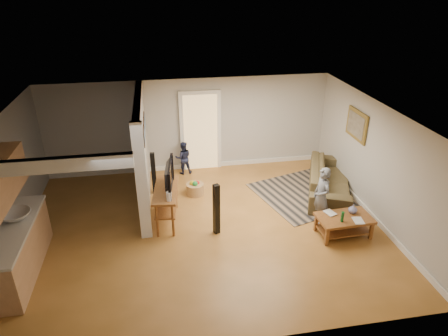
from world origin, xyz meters
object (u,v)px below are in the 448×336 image
Objects in this scene: child at (318,222)px; toy_basket at (195,188)px; tv_console at (167,192)px; speaker_right at (154,173)px; speaker_left at (216,209)px; sofa at (328,192)px; toddler at (184,173)px; coffee_table at (345,221)px.

toy_basket is at bearing -131.50° from child.
child is (2.53, -1.67, -0.16)m from toy_basket.
tv_console is at bearing -108.06° from child.
speaker_right is at bearing 166.53° from toy_basket.
speaker_left is 1.76m from toy_basket.
tv_console reaches higher than child.
child is at bearing 170.73° from sofa.
speaker_left reaches higher than speaker_right.
sofa is at bearing 151.46° from toddler.
toy_basket is at bearing 95.92° from toddler.
tv_console is (-3.96, -0.62, 0.73)m from sofa.
tv_console is 1.15m from speaker_left.
tv_console reaches higher than coffee_table.
toddler is (-2.71, 2.88, 0.00)m from child.
toy_basket reaches higher than sofa.
child is 1.43× the size of toddler.
speaker_left is at bearing -97.52° from child.
speaker_left is 1.06× the size of speaker_right.
sofa is 3.83m from toddler.
tv_console reaches higher than toddler.
speaker_right reaches higher than toddler.
toddler is (0.79, 0.98, -0.54)m from speaker_right.
coffee_table is 4.53m from speaker_right.
sofa is 4.08m from tv_console.
sofa is at bearing 15.41° from tv_console.
coffee_table is 2.64m from speaker_left.
speaker_left is 2.29m from speaker_right.
sofa is 3.27m from speaker_left.
speaker_left is 2.99m from toddler.
coffee_table is 0.70m from child.
speaker_left is at bearing -24.76° from tv_console.
coffee_table is 0.85× the size of tv_console.
speaker_left is 0.88× the size of child.
toddler is (-0.18, 1.21, -0.16)m from toy_basket.
speaker_left is 2.33m from child.
toy_basket is (-2.85, 2.20, -0.18)m from coffee_table.
toddler is at bearing 131.60° from coffee_table.
child is 3.95m from toddler.
toddler is (-0.45, 2.90, -0.57)m from speaker_left.
toddler reaches higher than toy_basket.
sofa is at bearing -7.42° from speaker_right.
speaker_right is (-1.24, 1.92, -0.03)m from speaker_left.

